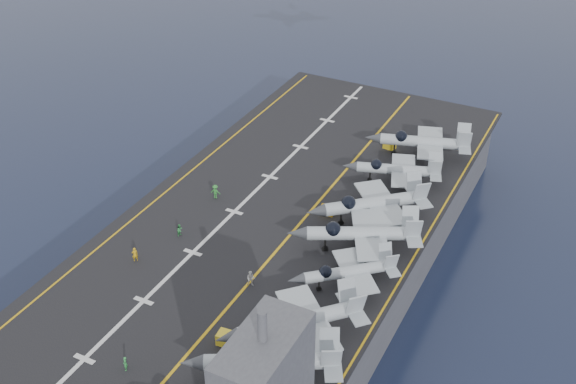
% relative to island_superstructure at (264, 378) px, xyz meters
% --- Properties ---
extents(ground, '(500.00, 500.00, 0.00)m').
position_rel_island_superstructure_xyz_m(ground, '(-15.00, 30.00, -17.90)').
color(ground, '#142135').
rests_on(ground, ground).
extents(hull, '(36.00, 90.00, 10.00)m').
position_rel_island_superstructure_xyz_m(hull, '(-15.00, 30.00, -12.90)').
color(hull, '#56595E').
rests_on(hull, ground).
extents(flight_deck, '(38.00, 92.00, 0.40)m').
position_rel_island_superstructure_xyz_m(flight_deck, '(-15.00, 30.00, -7.70)').
color(flight_deck, black).
rests_on(flight_deck, hull).
extents(foul_line, '(0.35, 90.00, 0.02)m').
position_rel_island_superstructure_xyz_m(foul_line, '(-12.00, 30.00, -7.48)').
color(foul_line, gold).
rests_on(foul_line, flight_deck).
extents(landing_centerline, '(0.50, 90.00, 0.02)m').
position_rel_island_superstructure_xyz_m(landing_centerline, '(-21.00, 30.00, -7.48)').
color(landing_centerline, silver).
rests_on(landing_centerline, flight_deck).
extents(deck_edge_port, '(0.25, 90.00, 0.02)m').
position_rel_island_superstructure_xyz_m(deck_edge_port, '(-32.00, 30.00, -7.48)').
color(deck_edge_port, gold).
rests_on(deck_edge_port, flight_deck).
extents(deck_edge_stbd, '(0.25, 90.00, 0.02)m').
position_rel_island_superstructure_xyz_m(deck_edge_stbd, '(3.50, 30.00, -7.48)').
color(deck_edge_stbd, gold).
rests_on(deck_edge_stbd, flight_deck).
extents(island_superstructure, '(5.00, 10.00, 15.00)m').
position_rel_island_superstructure_xyz_m(island_superstructure, '(0.00, 0.00, 0.00)').
color(island_superstructure, '#56595E').
rests_on(island_superstructure, flight_deck).
extents(fighter_jet_1, '(18.77, 16.63, 5.45)m').
position_rel_island_superstructure_xyz_m(fighter_jet_1, '(-2.62, 6.17, -4.78)').
color(fighter_jet_1, '#8E949D').
rests_on(fighter_jet_1, flight_deck).
extents(fighter_jet_2, '(18.64, 18.77, 5.51)m').
position_rel_island_superstructure_xyz_m(fighter_jet_2, '(-2.70, 12.54, -4.74)').
color(fighter_jet_2, '#9AA2AB').
rests_on(fighter_jet_2, flight_deck).
extents(fighter_jet_3, '(15.23, 14.80, 4.43)m').
position_rel_island_superstructure_xyz_m(fighter_jet_3, '(-1.52, 22.92, -5.28)').
color(fighter_jet_3, '#929BA1').
rests_on(fighter_jet_3, flight_deck).
extents(fighter_jet_4, '(19.30, 16.92, 5.62)m').
position_rel_island_superstructure_xyz_m(fighter_jet_4, '(-2.69, 29.75, -4.69)').
color(fighter_jet_4, '#8D959D').
rests_on(fighter_jet_4, flight_deck).
extents(fighter_jet_5, '(19.24, 18.77, 5.61)m').
position_rel_island_superstructure_xyz_m(fighter_jet_5, '(-3.80, 36.68, -4.69)').
color(fighter_jet_5, '#90989E').
rests_on(fighter_jet_5, flight_deck).
extents(fighter_jet_6, '(16.02, 13.16, 4.79)m').
position_rel_island_superstructure_xyz_m(fighter_jet_6, '(-4.16, 46.67, -5.11)').
color(fighter_jet_6, '#A1ABB2').
rests_on(fighter_jet_6, flight_deck).
extents(fighter_jet_7, '(17.95, 14.57, 5.40)m').
position_rel_island_superstructure_xyz_m(fighter_jet_7, '(-3.26, 55.60, -4.80)').
color(fighter_jet_7, '#A3A9B3').
rests_on(fighter_jet_7, flight_deck).
extents(tow_cart_a, '(2.36, 1.67, 1.34)m').
position_rel_island_superstructure_xyz_m(tow_cart_a, '(-9.06, 8.57, -6.83)').
color(tow_cart_a, yellow).
rests_on(tow_cart_a, flight_deck).
extents(tow_cart_b, '(1.94, 1.36, 1.10)m').
position_rel_island_superstructure_xyz_m(tow_cart_b, '(-9.79, 35.22, -6.95)').
color(tow_cart_b, '#DA9D07').
rests_on(tow_cart_b, flight_deck).
extents(tow_cart_c, '(1.92, 1.40, 1.06)m').
position_rel_island_superstructure_xyz_m(tow_cart_c, '(-8.62, 55.76, -6.97)').
color(tow_cart_c, gold).
rests_on(tow_cart_c, flight_deck).
extents(crew_1, '(1.33, 1.38, 1.93)m').
position_rel_island_superstructure_xyz_m(crew_1, '(-26.27, 15.52, -6.54)').
color(crew_1, gold).
rests_on(crew_1, flight_deck).
extents(crew_2, '(0.74, 1.04, 1.64)m').
position_rel_island_superstructure_xyz_m(crew_2, '(-24.42, 22.34, -6.68)').
color(crew_2, green).
rests_on(crew_2, flight_deck).
extents(crew_3, '(1.34, 1.01, 2.05)m').
position_rel_island_superstructure_xyz_m(crew_3, '(-25.00, 31.79, -6.48)').
color(crew_3, '#2B8730').
rests_on(crew_3, flight_deck).
extents(crew_6, '(1.09, 1.19, 1.65)m').
position_rel_island_superstructure_xyz_m(crew_6, '(-16.32, 0.80, -6.67)').
color(crew_6, green).
rests_on(crew_6, flight_deck).
extents(crew_7, '(1.41, 1.17, 2.01)m').
position_rel_island_superstructure_xyz_m(crew_7, '(-11.56, 17.84, -6.49)').
color(crew_7, silver).
rests_on(crew_7, flight_deck).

